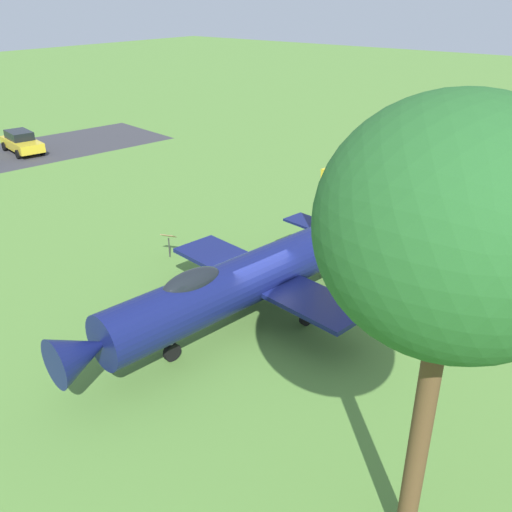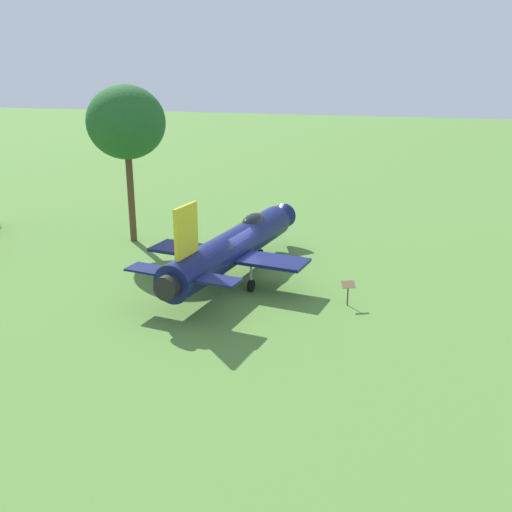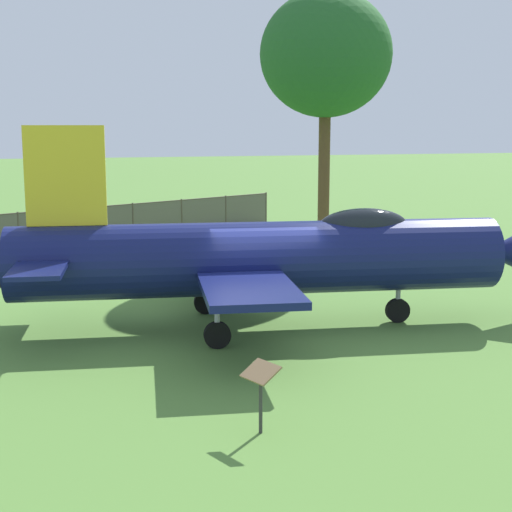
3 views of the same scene
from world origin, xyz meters
name	(u,v)px [view 1 (image 1 of 3)]	position (x,y,z in m)	size (l,w,h in m)	color
ground_plane	(252,319)	(0.00, 0.00, 0.00)	(200.00, 200.00, 0.00)	#568438
display_jet	(243,280)	(-0.39, 0.05, 1.75)	(13.67, 8.40, 4.86)	#111951
shade_tree	(455,230)	(-4.84, -8.08, 7.23)	(4.57, 4.64, 9.44)	brown
info_plaque	(169,239)	(1.81, 6.14, 0.85)	(0.59, 0.70, 1.14)	#333333
parked_car_yellow	(21,142)	(7.51, 27.52, 0.78)	(2.59, 4.60, 1.53)	gold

